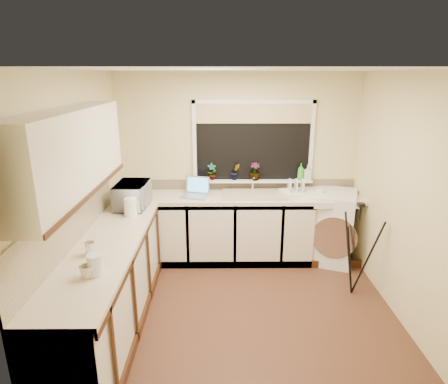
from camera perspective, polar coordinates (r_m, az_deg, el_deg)
floor at (r=4.26m, az=2.76°, el=-17.21°), size 3.20×3.20×0.00m
ceiling at (r=3.51m, az=3.36°, el=17.86°), size 3.20×3.20×0.00m
wall_back at (r=5.15m, az=2.06°, el=3.95°), size 3.20×0.00×3.20m
wall_front at (r=2.34m, az=5.22°, el=-13.28°), size 3.20×0.00×3.20m
wall_left at (r=3.95m, az=-20.82°, el=-1.38°), size 0.00×3.00×3.00m
wall_right at (r=4.13m, az=25.80°, el=-1.22°), size 0.00×3.00×3.00m
base_cabinet_back at (r=5.11m, az=-1.56°, el=-5.55°), size 2.55×0.60×0.86m
base_cabinet_left at (r=3.92m, az=-16.82°, el=-13.91°), size 0.54×2.40×0.86m
worktop_back at (r=4.96m, az=2.16°, el=-0.74°), size 3.20×0.60×0.04m
worktop_left at (r=3.71m, az=-17.43°, el=-7.94°), size 0.60×2.40×0.04m
upper_cabinet at (r=3.35m, az=-21.86°, el=5.49°), size 0.28×1.90×0.70m
splashback_left at (r=3.72m, az=-22.03°, el=-4.32°), size 0.02×2.40×0.45m
splashback_back at (r=5.20m, az=2.03°, el=1.19°), size 3.20×0.02×0.14m
window_glass at (r=5.08m, az=4.38°, el=7.47°), size 1.50×0.02×1.00m
window_blind at (r=5.01m, az=4.50°, el=11.65°), size 1.50×0.02×0.25m
windowsill at (r=5.14m, az=4.29°, el=1.71°), size 1.60×0.14×0.03m
sink at (r=4.96m, az=4.47°, el=-0.37°), size 0.82×0.46×0.03m
faucet at (r=5.10m, az=4.33°, el=1.39°), size 0.03×0.03×0.24m
washing_machine at (r=5.27m, az=15.20°, el=-4.93°), size 0.85×0.84×0.95m
laptop at (r=4.94m, az=-4.24°, el=0.18°), size 0.38×0.35×0.24m
kettle at (r=4.34m, az=-13.82°, el=-2.26°), size 0.15×0.15×0.19m
dish_rack at (r=5.02m, az=10.91°, el=-0.18°), size 0.47×0.39×0.06m
tripod at (r=4.52m, az=19.21°, el=-8.15°), size 0.65×0.65×1.09m
glass_jug at (r=3.18m, az=-18.79°, el=-10.34°), size 0.12×0.12×0.17m
steel_jar at (r=3.54m, az=-19.46°, el=-8.01°), size 0.09×0.09×0.12m
microwave at (r=4.62m, az=-13.57°, el=-0.43°), size 0.37×0.53×0.29m
plant_a at (r=5.09m, az=-1.80°, el=3.07°), size 0.14×0.12×0.23m
plant_b at (r=5.10m, az=1.71°, el=3.07°), size 0.15×0.13×0.22m
plant_c at (r=5.09m, az=4.67°, el=3.08°), size 0.15×0.15×0.24m
soap_bottle_green at (r=5.20m, az=11.44°, el=3.03°), size 0.10×0.10×0.22m
soap_bottle_clear at (r=5.21m, az=12.40°, el=2.87°), size 0.09×0.09×0.20m
cup_back at (r=5.09m, az=14.24°, el=0.00°), size 0.13×0.13×0.09m
cup_left at (r=3.18m, az=-19.89°, el=-11.16°), size 0.15×0.15×0.10m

